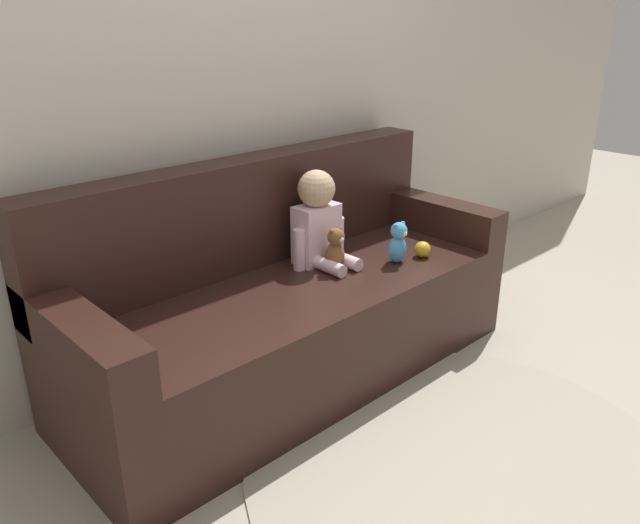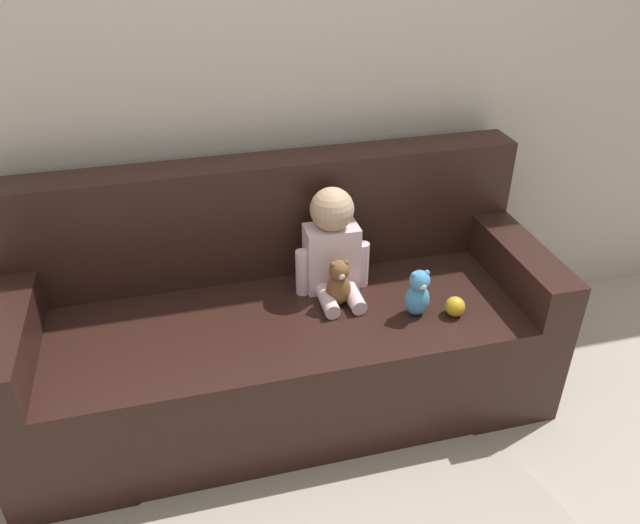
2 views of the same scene
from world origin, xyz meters
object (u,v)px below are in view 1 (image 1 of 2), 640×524
(person_baby, at_px, (318,222))
(toy_ball, at_px, (423,249))
(couch, at_px, (288,304))
(plush_toy_side, at_px, (398,243))
(teddy_bear_brown, at_px, (335,250))

(person_baby, bearing_deg, toy_ball, -36.07)
(couch, distance_m, plush_toy_side, 0.59)
(couch, height_order, plush_toy_side, couch)
(teddy_bear_brown, height_order, plush_toy_side, teddy_bear_brown)
(couch, bearing_deg, toy_ball, -22.54)
(couch, xyz_separation_m, toy_ball, (0.63, -0.26, 0.18))
(person_baby, distance_m, plush_toy_side, 0.39)
(couch, xyz_separation_m, person_baby, (0.22, 0.04, 0.34))
(person_baby, xyz_separation_m, toy_ball, (0.41, -0.30, -0.16))
(couch, xyz_separation_m, plush_toy_side, (0.49, -0.22, 0.24))
(teddy_bear_brown, distance_m, toy_ball, 0.46)
(person_baby, height_order, plush_toy_side, person_baby)
(couch, distance_m, person_baby, 0.41)
(toy_ball, bearing_deg, teddy_bear_brown, 156.58)
(teddy_bear_brown, xyz_separation_m, plush_toy_side, (0.27, -0.14, 0.00))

